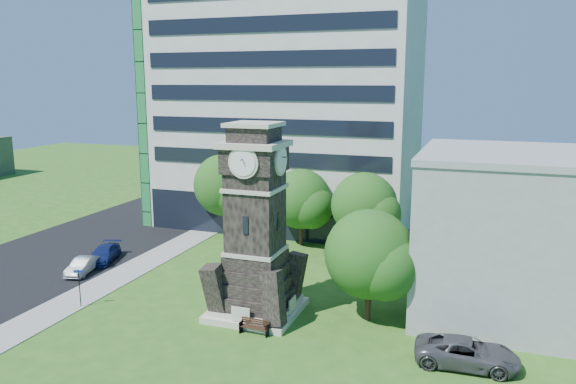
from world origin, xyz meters
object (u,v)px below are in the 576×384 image
at_px(street_sign, 79,283).
at_px(park_bench, 254,326).
at_px(clock_tower, 256,234).
at_px(car_street_mid, 82,266).
at_px(car_east_lot, 467,353).
at_px(car_street_north, 104,254).

bearing_deg(street_sign, park_bench, -19.87).
distance_m(clock_tower, car_street_mid, 16.49).
xyz_separation_m(car_street_mid, car_east_lot, (28.65, -5.08, 0.14)).
bearing_deg(street_sign, car_street_north, 98.15).
bearing_deg(car_street_mid, car_street_north, 83.19).
relative_size(car_east_lot, street_sign, 2.05).
xyz_separation_m(park_bench, street_sign, (-12.40, -0.12, 1.15)).
height_order(car_east_lot, street_sign, street_sign).
bearing_deg(clock_tower, car_street_north, 161.05).
distance_m(car_street_mid, car_east_lot, 29.09).
bearing_deg(car_street_north, car_east_lot, -33.10).
distance_m(car_street_north, car_east_lot, 30.06).
xyz_separation_m(clock_tower, car_east_lot, (13.02, -2.63, -4.54)).
relative_size(car_east_lot, park_bench, 3.01).
distance_m(car_east_lot, park_bench, 11.95).
bearing_deg(car_street_north, street_sign, -78.89).
height_order(clock_tower, car_street_mid, clock_tower).
height_order(clock_tower, park_bench, clock_tower).
bearing_deg(car_street_mid, clock_tower, -21.45).
bearing_deg(street_sign, car_east_lot, -19.61).
distance_m(car_street_mid, park_bench, 17.52).
bearing_deg(car_east_lot, car_street_north, 72.12).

